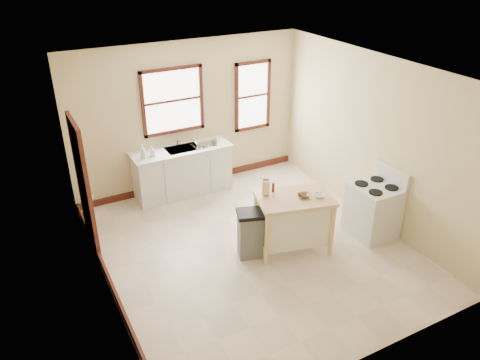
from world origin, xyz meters
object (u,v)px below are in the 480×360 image
Objects in this scene: knife_block at (266,188)px; bowl_c at (319,196)px; soap_bottle_b at (152,151)px; bowl_a at (303,196)px; trash_bin at (250,234)px; soap_bottle_a at (143,152)px; dish_rack at (204,143)px; gas_stove at (374,203)px; pepper_grinder at (273,187)px; kitchen_island at (293,223)px; bowl_b at (305,195)px.

knife_block is 0.80m from bowl_c.
soap_bottle_b reaches higher than bowl_a.
bowl_c is at bearing 0.41° from trash_bin.
soap_bottle_a is 0.59× the size of dish_rack.
bowl_a is 1.33m from gas_stove.
bowl_c is (0.21, -0.11, 0.00)m from bowl_a.
bowl_c is (0.52, -0.47, -0.05)m from pepper_grinder.
soap_bottle_a is 2.93m from kitchen_island.
bowl_c is at bearing -56.55° from soap_bottle_a.
knife_block is 0.73m from trash_bin.
trash_bin is at bearing -162.61° from pepper_grinder.
pepper_grinder is at bearing 35.58° from trash_bin.
knife_block is (0.07, -2.14, 0.05)m from dish_rack.
knife_block is at bearing -58.69° from soap_bottle_b.
soap_bottle_b is 3.88m from gas_stove.
soap_bottle_a is at bearing -168.90° from dish_rack.
kitchen_island is at bearing 151.74° from bowl_c.
pepper_grinder is 0.70m from bowl_c.
knife_block is 0.14m from pepper_grinder.
gas_stove is at bearing -46.85° from dish_rack.
soap_bottle_a is at bearing 124.52° from bowl_a.
kitchen_island is 7.10× the size of bowl_b.
knife_block is 1.11× the size of bowl_a.
bowl_b is (0.35, -0.34, -0.06)m from pepper_grinder.
soap_bottle_b is at bearing 119.79° from pepper_grinder.
kitchen_island reaches higher than trash_bin.
bowl_b is (1.56, -2.46, -0.08)m from soap_bottle_b.
kitchen_island is 5.61× the size of knife_block.
pepper_grinder reaches higher than bowl_c.
kitchen_island is at bearing 169.39° from gas_stove.
trash_bin is 2.09m from gas_stove.
gas_stove is (1.37, -0.26, 0.12)m from kitchen_island.
kitchen_island is at bearing 163.23° from bowl_b.
gas_stove is at bearing -8.76° from bowl_a.
bowl_a is (0.11, -0.06, 0.48)m from kitchen_island.
bowl_c is at bearing -42.02° from pepper_grinder.
soap_bottle_a reaches higher than trash_bin.
bowl_a is at bearing -157.38° from bowl_b.
bowl_b is at bearing 170.17° from gas_stove.
knife_block reaches higher than trash_bin.
bowl_c is 1.18m from trash_bin.
gas_stove reaches higher than knife_block.
bowl_a is 1.14× the size of bowl_b.
gas_stove reaches higher than bowl_a.
dish_rack is 2.53m from bowl_b.
soap_bottle_a reaches higher than dish_rack.
trash_bin is at bearing -71.09° from soap_bottle_a.
bowl_a is at bearing 3.19° from trash_bin.
soap_bottle_b is 0.17× the size of kitchen_island.
knife_block is (1.24, -2.11, -0.03)m from soap_bottle_a.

